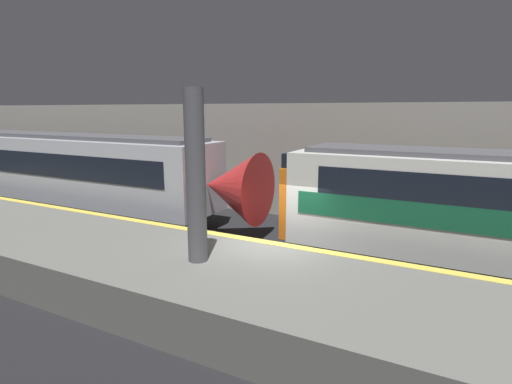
# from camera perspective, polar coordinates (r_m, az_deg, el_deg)

# --- Properties ---
(ground_plane) EXTENTS (120.00, 120.00, 0.00)m
(ground_plane) POSITION_cam_1_polar(r_m,az_deg,el_deg) (11.61, 2.03, -12.24)
(ground_plane) COLOR black
(platform) EXTENTS (40.00, 4.14, 1.13)m
(platform) POSITION_cam_1_polar(r_m,az_deg,el_deg) (9.71, -3.31, -13.60)
(platform) COLOR slate
(platform) RESTS_ON ground
(station_rear_barrier) EXTENTS (50.00, 0.15, 4.98)m
(station_rear_barrier) POSITION_cam_1_polar(r_m,az_deg,el_deg) (16.93, 11.64, 3.92)
(station_rear_barrier) COLOR #9E998E
(station_rear_barrier) RESTS_ON ground
(support_pillar_near) EXTENTS (0.46, 0.46, 4.08)m
(support_pillar_near) POSITION_cam_1_polar(r_m,az_deg,el_deg) (9.38, -8.62, 2.07)
(support_pillar_near) COLOR #56565B
(support_pillar_near) RESTS_ON platform
(train_modern) EXTENTS (23.27, 2.86, 3.63)m
(train_modern) POSITION_cam_1_polar(r_m,az_deg,el_deg) (22.05, -28.46, 2.87)
(train_modern) COLOR black
(train_modern) RESTS_ON ground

